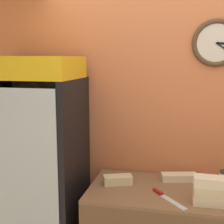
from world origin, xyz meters
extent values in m
cube|color=#D17547|center=(0.00, 1.29, 1.35)|extent=(5.20, 0.06, 2.70)
torus|color=#4C3823|center=(0.21, 1.24, 2.05)|extent=(0.38, 0.04, 0.38)
cylinder|color=silver|center=(0.21, 1.24, 2.05)|extent=(0.32, 0.01, 0.32)
cube|color=black|center=(0.25, 1.23, 2.04)|extent=(0.08, 0.01, 0.02)
cube|color=black|center=(0.27, 1.23, 2.01)|extent=(0.12, 0.01, 0.08)
cube|color=brown|center=(0.00, 0.89, 0.89)|extent=(1.49, 0.69, 0.02)
cube|color=black|center=(-1.26, 1.22, 0.88)|extent=(0.78, 0.04, 1.76)
cube|color=black|center=(-0.89, 0.92, 0.88)|extent=(0.05, 0.64, 1.76)
cube|color=white|center=(-1.26, 1.19, 0.88)|extent=(0.68, 0.02, 1.66)
cube|color=silver|center=(-1.26, 0.59, 0.88)|extent=(0.68, 0.01, 1.66)
cube|color=gold|center=(-1.26, 0.89, 1.85)|extent=(0.78, 0.57, 0.18)
cube|color=silver|center=(-1.26, 0.90, 0.50)|extent=(0.66, 0.52, 0.01)
cube|color=silver|center=(-1.26, 0.90, 0.89)|extent=(0.66, 0.52, 0.01)
cube|color=silver|center=(-1.26, 0.90, 1.29)|extent=(0.66, 0.52, 0.01)
cylinder|color=#B2231E|center=(-1.20, 0.68, 0.67)|extent=(0.03, 0.03, 0.06)
cylinder|color=#B2231E|center=(-1.28, 0.69, 1.38)|extent=(0.07, 0.07, 0.17)
cylinder|color=#B2231E|center=(-1.28, 0.69, 1.50)|extent=(0.03, 0.03, 0.07)
cylinder|color=navy|center=(-1.03, 0.69, 1.38)|extent=(0.07, 0.07, 0.17)
cylinder|color=navy|center=(-1.03, 0.69, 1.50)|extent=(0.03, 0.03, 0.07)
cylinder|color=navy|center=(-0.99, 0.69, 0.96)|extent=(0.07, 0.07, 0.13)
cylinder|color=navy|center=(-0.99, 0.69, 1.05)|extent=(0.03, 0.03, 0.05)
cylinder|color=orange|center=(-1.14, 0.68, 1.35)|extent=(0.07, 0.07, 0.12)
cylinder|color=orange|center=(-1.14, 0.68, 1.44)|extent=(0.03, 0.03, 0.05)
cylinder|color=navy|center=(-1.40, 0.68, 0.56)|extent=(0.07, 0.07, 0.11)
cylinder|color=navy|center=(-1.40, 0.68, 0.64)|extent=(0.03, 0.03, 0.05)
cylinder|color=gold|center=(-1.14, 0.68, 0.96)|extent=(0.06, 0.06, 0.13)
cylinder|color=gold|center=(-1.14, 0.68, 1.06)|extent=(0.02, 0.02, 0.06)
cube|color=beige|center=(0.20, 0.71, 0.93)|extent=(0.28, 0.12, 0.07)
cube|color=beige|center=(0.20, 0.71, 1.00)|extent=(0.28, 0.13, 0.07)
cube|color=beige|center=(0.20, 0.71, 1.07)|extent=(0.27, 0.12, 0.07)
cube|color=beige|center=(-0.04, 1.11, 0.93)|extent=(0.32, 0.18, 0.06)
cube|color=beige|center=(-0.53, 0.92, 0.93)|extent=(0.26, 0.18, 0.07)
cube|color=silver|center=(-0.07, 0.68, 0.90)|extent=(0.21, 0.22, 0.00)
cube|color=maroon|center=(-0.19, 0.82, 0.91)|extent=(0.09, 0.10, 0.02)
camera|label=1|loc=(-0.02, -1.47, 1.93)|focal=50.00mm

